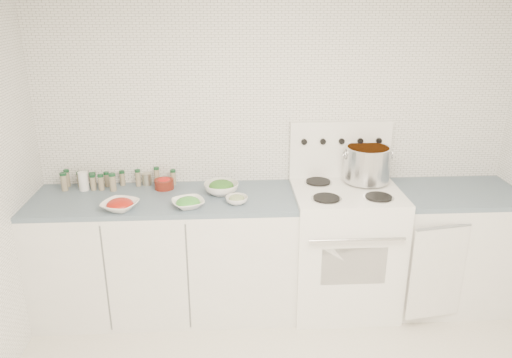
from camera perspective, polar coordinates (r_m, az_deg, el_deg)
name	(u,v)px	position (r m, az deg, el deg)	size (l,w,h in m)	color
room_walls	(309,157)	(2.22, 6.11, 2.48)	(3.54, 3.04, 2.52)	white
counter_left	(167,254)	(3.76, -10.14, -8.44)	(1.85, 0.62, 0.90)	white
stove	(343,244)	(3.79, 9.93, -7.33)	(0.76, 0.70, 1.36)	white
counter_right	(450,247)	(4.08, 21.31, -7.21)	(0.89, 0.69, 0.90)	white
stock_pot	(367,163)	(3.74, 12.59, 1.85)	(0.36, 0.33, 0.26)	silver
bowl_tomato	(120,205)	(3.42, -15.28, -2.88)	(0.30, 0.30, 0.08)	white
bowl_snowpea	(188,203)	(3.37, -7.77, -2.72)	(0.27, 0.27, 0.07)	white
bowl_broccoli	(221,187)	(3.57, -3.98, -0.95)	(0.26, 0.26, 0.10)	white
bowl_zucchini	(237,199)	(3.40, -2.22, -2.34)	(0.17, 0.17, 0.06)	white
bowl_pepper	(164,183)	(3.71, -10.46, -0.47)	(0.14, 0.14, 0.09)	#5E1A10
salt_canister	(83,181)	(3.82, -19.12, -0.23)	(0.07, 0.07, 0.14)	white
tin_can	(147,179)	(3.81, -12.37, 0.00)	(0.07, 0.07, 0.09)	#A39F8A
spice_cluster	(107,179)	(3.83, -16.62, -0.05)	(0.82, 0.16, 0.14)	gray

